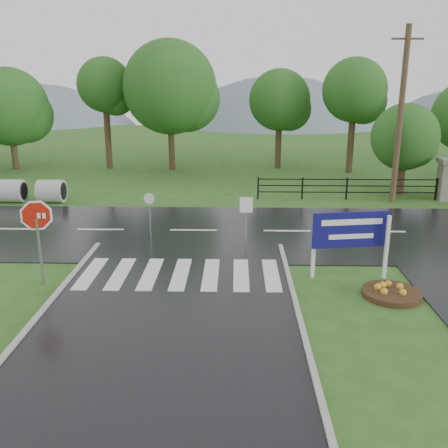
{
  "coord_description": "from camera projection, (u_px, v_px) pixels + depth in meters",
  "views": [
    {
      "loc": [
        1.81,
        -10.32,
        6.27
      ],
      "look_at": [
        1.41,
        6.0,
        1.5
      ],
      "focal_mm": 40.0,
      "sensor_mm": 36.0,
      "label": 1
    }
  ],
  "objects": [
    {
      "name": "entrance_tree_left",
      "position": [
        405.0,
        137.0,
        27.35
      ],
      "size": [
        3.67,
        3.67,
        5.03
      ],
      "color": "#3D2B1C",
      "rests_on": "ground"
    },
    {
      "name": "crosswalk",
      "position": [
        181.0,
        274.0,
        16.49
      ],
      "size": [
        6.5,
        2.8,
        0.02
      ],
      "color": "silver",
      "rests_on": "ground"
    },
    {
      "name": "pillar_west",
      "position": [
        447.0,
        178.0,
        26.42
      ],
      "size": [
        1.0,
        1.0,
        2.24
      ],
      "color": "gray",
      "rests_on": "ground"
    },
    {
      "name": "main_road",
      "position": [
        193.0,
        231.0,
        21.3
      ],
      "size": [
        90.0,
        8.0,
        0.04
      ],
      "primitive_type": "cube",
      "color": "black",
      "rests_on": "ground"
    },
    {
      "name": "treeline",
      "position": [
        224.0,
        172.0,
        34.71
      ],
      "size": [
        83.2,
        5.2,
        10.0
      ],
      "color": "#20541A",
      "rests_on": "ground"
    },
    {
      "name": "flower_bed",
      "position": [
        392.0,
        292.0,
        14.9
      ],
      "size": [
        1.75,
        1.75,
        0.35
      ],
      "color": "#332111",
      "rests_on": "ground"
    },
    {
      "name": "hills",
      "position": [
        246.0,
        223.0,
        78.36
      ],
      "size": [
        102.0,
        48.0,
        48.0
      ],
      "color": "slate",
      "rests_on": "ground"
    },
    {
      "name": "fence_west",
      "position": [
        347.0,
        186.0,
        26.67
      ],
      "size": [
        9.58,
        0.08,
        1.2
      ],
      "color": "black",
      "rests_on": "ground"
    },
    {
      "name": "estate_billboard",
      "position": [
        351.0,
        233.0,
        15.9
      ],
      "size": [
        2.52,
        0.46,
        2.23
      ],
      "color": "silver",
      "rests_on": "ground"
    },
    {
      "name": "ground",
      "position": [
        158.0,
        356.0,
        11.71
      ],
      "size": [
        120.0,
        120.0,
        0.0
      ],
      "primitive_type": "plane",
      "color": "#2B591D",
      "rests_on": "ground"
    },
    {
      "name": "utility_pole_east",
      "position": [
        400.0,
        116.0,
        25.09
      ],
      "size": [
        1.57,
        0.29,
        8.8
      ],
      "color": "#473523",
      "rests_on": "ground"
    },
    {
      "name": "reg_sign_small",
      "position": [
        246.0,
        213.0,
        18.34
      ],
      "size": [
        0.47,
        0.06,
        2.11
      ],
      "color": "#939399",
      "rests_on": "ground"
    },
    {
      "name": "stop_sign",
      "position": [
        37.0,
        223.0,
        15.26
      ],
      "size": [
        1.25,
        0.34,
        2.91
      ],
      "color": "#939399",
      "rests_on": "ground"
    },
    {
      "name": "reg_sign_round",
      "position": [
        150.0,
        209.0,
        19.94
      ],
      "size": [
        0.44,
        0.13,
        1.91
      ],
      "color": "#939399",
      "rests_on": "ground"
    }
  ]
}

